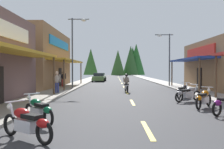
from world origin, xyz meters
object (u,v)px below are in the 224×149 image
object	(u,v)px
streetlamp_left	(75,44)
motorcycle_parked_right_4	(188,94)
streetlamp_right	(167,52)
parked_car_curbside	(99,77)
motorcycle_parked_right_5	(183,91)
rider_cruising_lead	(126,84)
pedestrian_waiting	(57,81)
motorcycle_parked_left_1	(27,122)
motorcycle_parked_left_2	(39,110)
motorcycle_parked_right_3	(204,98)
pedestrian_browsing	(63,78)

from	to	relation	value
streetlamp_left	motorcycle_parked_right_4	bearing A→B (deg)	-45.84
streetlamp_right	parked_car_curbside	bearing A→B (deg)	125.72
streetlamp_right	motorcycle_parked_right_5	xyz separation A→B (m)	(-1.24, -10.32, -3.40)
streetlamp_left	streetlamp_right	xyz separation A→B (m)	(9.70, 3.62, -0.54)
rider_cruising_lead	parked_car_curbside	bearing A→B (deg)	7.43
motorcycle_parked_right_5	pedestrian_waiting	distance (m)	9.46
motorcycle_parked_right_5	pedestrian_waiting	size ratio (longest dim) A/B	1.01
motorcycle_parked_left_1	motorcycle_parked_left_2	bearing A→B (deg)	-46.32
motorcycle_parked_left_1	pedestrian_waiting	size ratio (longest dim) A/B	1.03
streetlamp_left	motorcycle_parked_right_3	size ratio (longest dim) A/B	4.03
motorcycle_parked_right_4	pedestrian_browsing	size ratio (longest dim) A/B	1.07
motorcycle_parked_left_2	streetlamp_right	bearing A→B (deg)	-70.15
motorcycle_parked_right_5	pedestrian_browsing	distance (m)	13.37
streetlamp_right	motorcycle_parked_right_3	bearing A→B (deg)	-95.56
motorcycle_parked_right_3	motorcycle_parked_right_4	distance (m)	2.26
motorcycle_parked_right_5	pedestrian_browsing	xyz separation A→B (m)	(-10.10, 8.75, 0.54)
streetlamp_right	rider_cruising_lead	xyz separation A→B (m)	(-4.85, -6.13, -3.23)
streetlamp_left	motorcycle_parked_right_5	xyz separation A→B (m)	(8.46, -6.70, -3.94)
motorcycle_parked_right_4	motorcycle_parked_right_5	distance (m)	1.78
pedestrian_browsing	pedestrian_waiting	size ratio (longest dim) A/B	0.99
motorcycle_parked_right_4	pedestrian_browsing	world-z (taller)	pedestrian_browsing
motorcycle_parked_left_2	pedestrian_browsing	distance (m)	16.38
pedestrian_browsing	rider_cruising_lead	bearing A→B (deg)	-134.85
rider_cruising_lead	motorcycle_parked_right_5	bearing A→B (deg)	-143.04
streetlamp_left	motorcycle_parked_right_5	bearing A→B (deg)	-38.40
motorcycle_parked_right_4	rider_cruising_lead	xyz separation A→B (m)	(-3.38, 5.95, 0.17)
streetlamp_right	motorcycle_parked_right_5	distance (m)	10.94
motorcycle_parked_right_4	parked_car_curbside	bearing A→B (deg)	75.68
motorcycle_parked_right_4	motorcycle_parked_left_2	size ratio (longest dim) A/B	1.18
streetlamp_right	motorcycle_parked_right_5	bearing A→B (deg)	-96.85
motorcycle_parked_right_5	motorcycle_parked_left_1	size ratio (longest dim) A/B	0.98
motorcycle_parked_right_3	pedestrian_waiting	world-z (taller)	pedestrian_waiting
motorcycle_parked_right_5	pedestrian_waiting	xyz separation A→B (m)	(-9.14, 2.35, 0.55)
streetlamp_left	parked_car_curbside	world-z (taller)	streetlamp_left
motorcycle_parked_right_4	pedestrian_browsing	xyz separation A→B (m)	(-9.86, 10.52, 0.54)
streetlamp_right	motorcycle_parked_left_2	world-z (taller)	streetlamp_right
motorcycle_parked_right_3	pedestrian_browsing	bearing A→B (deg)	77.36
streetlamp_right	parked_car_curbside	xyz separation A→B (m)	(-8.37, 11.65, -3.20)
motorcycle_parked_right_3	rider_cruising_lead	xyz separation A→B (m)	(-3.45, 8.21, 0.17)
streetlamp_right	pedestrian_waiting	bearing A→B (deg)	-142.48
streetlamp_left	motorcycle_parked_right_3	distance (m)	14.12
streetlamp_right	pedestrian_browsing	bearing A→B (deg)	-172.13
motorcycle_parked_left_2	pedestrian_waiting	size ratio (longest dim) A/B	0.90
motorcycle_parked_left_2	pedestrian_waiting	xyz separation A→B (m)	(-1.78, 9.74, 0.55)
motorcycle_parked_right_5	parked_car_curbside	world-z (taller)	parked_car_curbside
motorcycle_parked_left_1	parked_car_curbside	world-z (taller)	parked_car_curbside
rider_cruising_lead	motorcycle_parked_right_4	bearing A→B (deg)	-154.23
pedestrian_waiting	parked_car_curbside	xyz separation A→B (m)	(2.01, 19.62, -0.36)
motorcycle_parked_right_5	motorcycle_parked_left_1	bearing A→B (deg)	179.04
motorcycle_parked_right_3	motorcycle_parked_right_5	xyz separation A→B (m)	(0.16, 4.02, 0.00)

